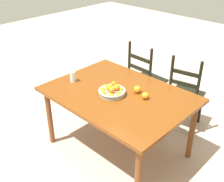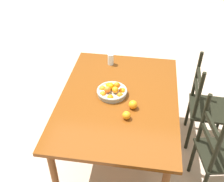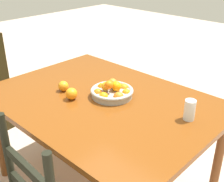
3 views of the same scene
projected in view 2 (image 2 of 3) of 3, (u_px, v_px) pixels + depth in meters
ground_plane at (118, 150)px, 3.00m from camera, size 12.00×12.00×0.00m
dining_table at (119, 103)px, 2.57m from camera, size 1.51×1.10×0.76m
chair_near_window at (217, 154)px, 2.38m from camera, size 0.46×0.46×1.01m
chair_by_cabinet at (206, 108)px, 2.85m from camera, size 0.44×0.44×1.01m
fruit_bowl at (112, 91)px, 2.54m from camera, size 0.29×0.29×0.13m
orange_loose_0 at (133, 105)px, 2.38m from camera, size 0.08×0.08×0.08m
orange_loose_1 at (126, 115)px, 2.28m from camera, size 0.07×0.07×0.07m
drinking_glass at (111, 59)px, 2.94m from camera, size 0.06×0.06×0.12m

